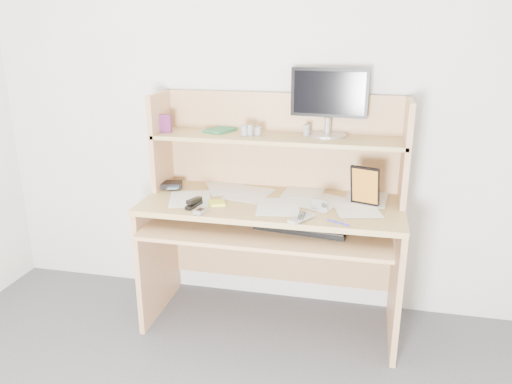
% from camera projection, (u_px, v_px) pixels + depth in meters
% --- Properties ---
extents(back_wall, '(3.60, 0.04, 2.50)m').
position_uv_depth(back_wall, '(283.00, 101.00, 2.84)').
color(back_wall, beige).
rests_on(back_wall, floor).
extents(desk, '(1.40, 0.70, 1.30)m').
position_uv_depth(desk, '(274.00, 206.00, 2.79)').
color(desk, tan).
rests_on(desk, floor).
extents(paper_clutter, '(1.32, 0.54, 0.01)m').
position_uv_depth(paper_clutter, '(272.00, 201.00, 2.70)').
color(paper_clutter, silver).
rests_on(paper_clutter, desk).
extents(keyboard, '(0.50, 0.23, 0.03)m').
position_uv_depth(keyboard, '(301.00, 226.00, 2.58)').
color(keyboard, black).
rests_on(keyboard, desk).
extents(tv_remote, '(0.12, 0.16, 0.02)m').
position_uv_depth(tv_remote, '(301.00, 218.00, 2.43)').
color(tv_remote, gray).
rests_on(tv_remote, paper_clutter).
extents(flip_phone, '(0.06, 0.09, 0.02)m').
position_uv_depth(flip_phone, '(201.00, 210.00, 2.53)').
color(flip_phone, '#AAAAAC').
rests_on(flip_phone, paper_clutter).
extents(stapler, '(0.06, 0.13, 0.04)m').
position_uv_depth(stapler, '(194.00, 202.00, 2.61)').
color(stapler, black).
rests_on(stapler, paper_clutter).
extents(wallet, '(0.14, 0.13, 0.03)m').
position_uv_depth(wallet, '(172.00, 185.00, 2.93)').
color(wallet, black).
rests_on(wallet, paper_clutter).
extents(sticky_note_pad, '(0.11, 0.11, 0.01)m').
position_uv_depth(sticky_note_pad, '(217.00, 203.00, 2.67)').
color(sticky_note_pad, yellow).
rests_on(sticky_note_pad, desk).
extents(digital_camera, '(0.09, 0.05, 0.05)m').
position_uv_depth(digital_camera, '(320.00, 204.00, 2.58)').
color(digital_camera, '#A8A8AA').
rests_on(digital_camera, paper_clutter).
extents(game_case, '(0.15, 0.06, 0.21)m').
position_uv_depth(game_case, '(365.00, 186.00, 2.60)').
color(game_case, black).
rests_on(game_case, paper_clutter).
extents(blue_pen, '(0.11, 0.06, 0.01)m').
position_uv_depth(blue_pen, '(338.00, 222.00, 2.39)').
color(blue_pen, '#191EC0').
rests_on(blue_pen, paper_clutter).
extents(card_box, '(0.07, 0.02, 0.10)m').
position_uv_depth(card_box, '(165.00, 123.00, 2.82)').
color(card_box, maroon).
rests_on(card_box, desk).
extents(shelf_book, '(0.18, 0.20, 0.02)m').
position_uv_depth(shelf_book, '(220.00, 130.00, 2.86)').
color(shelf_book, '#2E7345').
rests_on(shelf_book, desk).
extents(chip_stack_a, '(0.05, 0.05, 0.06)m').
position_uv_depth(chip_stack_a, '(244.00, 131.00, 2.73)').
color(chip_stack_a, black).
rests_on(chip_stack_a, desk).
extents(chip_stack_b, '(0.05, 0.05, 0.06)m').
position_uv_depth(chip_stack_b, '(250.00, 130.00, 2.74)').
color(chip_stack_b, white).
rests_on(chip_stack_b, desk).
extents(chip_stack_c, '(0.04, 0.04, 0.05)m').
position_uv_depth(chip_stack_c, '(258.00, 131.00, 2.74)').
color(chip_stack_c, black).
rests_on(chip_stack_c, desk).
extents(chip_stack_d, '(0.04, 0.04, 0.06)m').
position_uv_depth(chip_stack_d, '(306.00, 130.00, 2.73)').
color(chip_stack_d, white).
rests_on(chip_stack_d, desk).
extents(monitor, '(0.42, 0.21, 0.36)m').
position_uv_depth(monitor, '(329.00, 100.00, 2.70)').
color(monitor, '#B7B7BC').
rests_on(monitor, desk).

